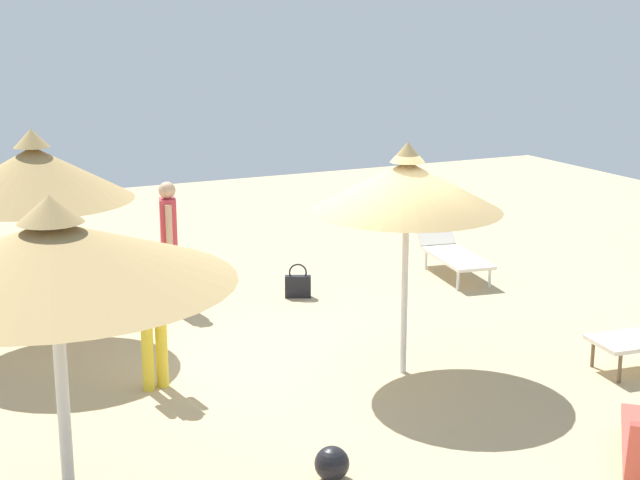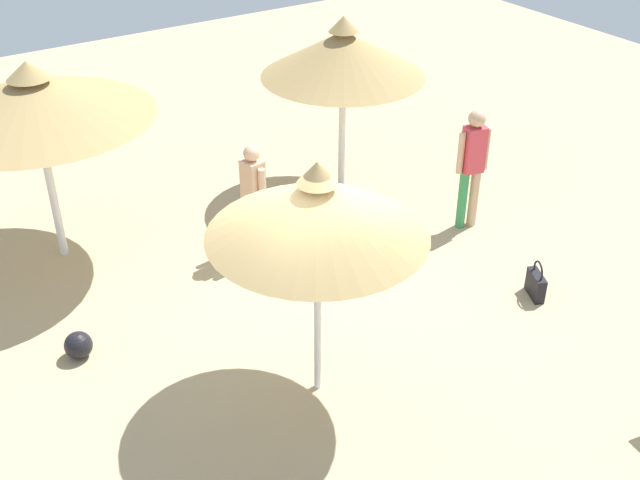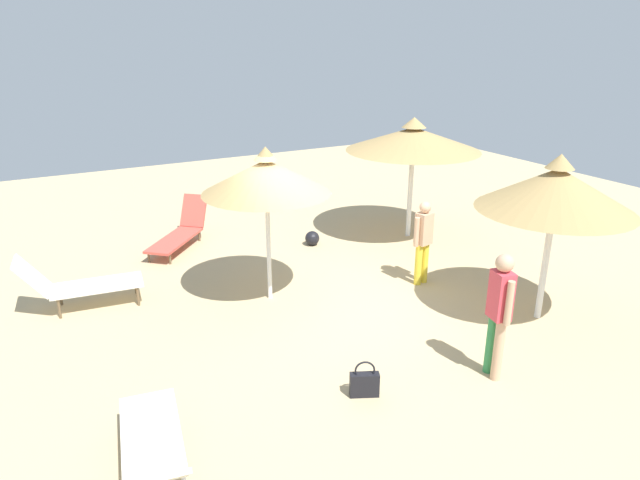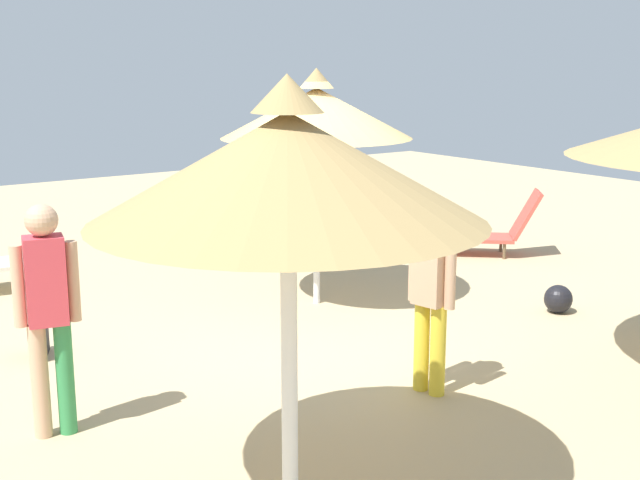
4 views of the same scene
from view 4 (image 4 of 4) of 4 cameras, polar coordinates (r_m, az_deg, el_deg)
name	(u,v)px [view 4 (image 4 of 4)]	position (r m, az deg, el deg)	size (l,w,h in m)	color
ground	(317,331)	(8.86, -0.19, -6.16)	(24.00, 24.00, 0.10)	tan
parasol_umbrella_near_right	(288,168)	(4.86, -2.20, 4.91)	(2.34, 2.34, 2.67)	white
parasol_umbrella_center	(316,113)	(9.28, -0.24, 8.61)	(2.11, 2.11, 2.64)	white
lounge_chair_far_left	(266,214)	(12.56, -3.69, 1.76)	(1.95, 0.83, 1.00)	silver
lounge_chair_edge	(476,231)	(12.12, 10.51, 0.64)	(1.74, 1.85, 0.94)	#CC4C3F
person_standing_near_left	(431,291)	(6.97, 7.55, -3.47)	(0.45, 0.26, 1.56)	yellow
person_standing_front	(47,305)	(6.40, -17.99, -4.20)	(0.28, 0.46, 1.75)	#338C4C
handbag	(40,338)	(8.36, -18.47, -6.31)	(0.39, 0.27, 0.50)	black
beach_ball	(558,299)	(9.62, 15.84, -3.86)	(0.31, 0.31, 0.31)	black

